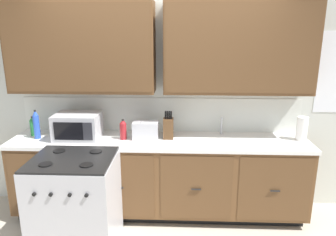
% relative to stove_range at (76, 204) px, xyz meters
% --- Properties ---
extents(ground_plane, '(8.08, 8.08, 0.00)m').
position_rel_stove_range_xyz_m(ground_plane, '(0.76, 0.33, -0.47)').
color(ground_plane, '#B2A893').
extents(wall_unit, '(4.43, 0.40, 2.59)m').
position_rel_stove_range_xyz_m(wall_unit, '(0.76, 0.83, 1.20)').
color(wall_unit, silver).
rests_on(wall_unit, ground_plane).
extents(counter_run, '(3.26, 0.64, 0.92)m').
position_rel_stove_range_xyz_m(counter_run, '(0.76, 0.63, 0.00)').
color(counter_run, black).
rests_on(counter_run, ground_plane).
extents(stove_range, '(0.76, 0.68, 0.95)m').
position_rel_stove_range_xyz_m(stove_range, '(0.00, 0.00, 0.00)').
color(stove_range, '#B7B7BC').
rests_on(stove_range, ground_plane).
extents(microwave, '(0.48, 0.37, 0.28)m').
position_rel_stove_range_xyz_m(microwave, '(-0.14, 0.62, 0.59)').
color(microwave, '#B7B7BC').
rests_on(microwave, counter_run).
extents(toaster, '(0.28, 0.18, 0.19)m').
position_rel_stove_range_xyz_m(toaster, '(0.61, 0.65, 0.54)').
color(toaster, '#B7B7BC').
rests_on(toaster, counter_run).
extents(knife_block, '(0.11, 0.14, 0.31)m').
position_rel_stove_range_xyz_m(knife_block, '(0.86, 0.67, 0.56)').
color(knife_block, '#52361E').
rests_on(knife_block, counter_run).
extents(sink_faucet, '(0.02, 0.02, 0.20)m').
position_rel_stove_range_xyz_m(sink_faucet, '(1.46, 0.84, 0.55)').
color(sink_faucet, '#B2B5BA').
rests_on(sink_faucet, counter_run).
extents(paper_towel_roll, '(0.12, 0.12, 0.26)m').
position_rel_stove_range_xyz_m(paper_towel_roll, '(2.30, 0.67, 0.58)').
color(paper_towel_roll, white).
rests_on(paper_towel_roll, counter_run).
extents(bottle_green, '(0.06, 0.06, 0.22)m').
position_rel_stove_range_xyz_m(bottle_green, '(-0.68, 0.70, 0.55)').
color(bottle_green, '#237A38').
rests_on(bottle_green, counter_run).
extents(bottle_blue, '(0.07, 0.07, 0.32)m').
position_rel_stove_range_xyz_m(bottle_blue, '(-0.59, 0.60, 0.60)').
color(bottle_blue, blue).
rests_on(bottle_blue, counter_run).
extents(bottle_red, '(0.07, 0.07, 0.23)m').
position_rel_stove_range_xyz_m(bottle_red, '(0.37, 0.61, 0.56)').
color(bottle_red, maroon).
rests_on(bottle_red, counter_run).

